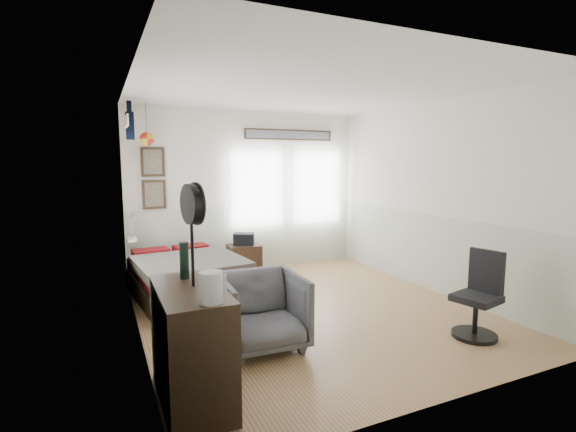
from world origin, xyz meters
name	(u,v)px	position (x,y,z in m)	size (l,w,h in m)	color
ground_plane	(308,310)	(0.00, 0.00, -0.01)	(4.00, 4.50, 0.01)	#956640
room_shell	(297,181)	(-0.08, 0.19, 1.61)	(4.02, 4.52, 2.71)	white
wall_decor	(185,145)	(-1.10, 1.96, 2.10)	(3.55, 1.32, 1.44)	#3D2717
bed	(186,278)	(-1.30, 1.11, 0.28)	(1.46, 1.94, 0.58)	#35261A
dresser	(191,345)	(-1.74, -1.41, 0.45)	(0.48, 1.00, 0.90)	#35261A
armchair	(262,311)	(-0.91, -0.74, 0.37)	(0.79, 0.82, 0.74)	#575757
nightstand	(244,260)	(-0.22, 1.88, 0.25)	(0.51, 0.41, 0.51)	#35261A
task_chair	(479,302)	(1.28, -1.45, 0.37)	(0.49, 0.49, 0.92)	black
kettle	(211,287)	(-1.67, -1.80, 1.01)	(0.19, 0.16, 0.21)	silver
bottle	(184,260)	(-1.72, -1.13, 1.05)	(0.08, 0.08, 0.31)	black
stand_fan	(192,206)	(-1.69, -1.36, 1.52)	(0.14, 0.33, 0.80)	black
black_bag	(244,239)	(-0.22, 1.88, 0.60)	(0.33, 0.21, 0.19)	black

